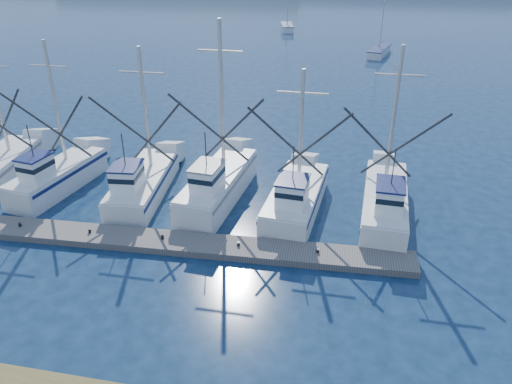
% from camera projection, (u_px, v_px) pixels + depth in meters
% --- Properties ---
extents(ground, '(500.00, 500.00, 0.00)m').
position_uv_depth(ground, '(252.00, 329.00, 20.44)').
color(ground, '#0B1E33').
rests_on(ground, ground).
extents(floating_dock, '(27.74, 2.93, 0.37)m').
position_uv_depth(floating_dock, '(145.00, 240.00, 26.02)').
color(floating_dock, '#635D58').
rests_on(floating_dock, ground).
extents(trawler_fleet, '(27.73, 8.61, 10.36)m').
position_uv_depth(trawler_fleet, '(179.00, 185.00, 29.95)').
color(trawler_fleet, silver).
rests_on(trawler_fleet, ground).
extents(sailboat_near, '(3.28, 6.96, 8.10)m').
position_uv_depth(sailboat_near, '(379.00, 51.00, 66.07)').
color(sailboat_near, silver).
rests_on(sailboat_near, ground).
extents(sailboat_far, '(2.96, 6.11, 8.10)m').
position_uv_depth(sailboat_far, '(287.00, 27.00, 82.93)').
color(sailboat_far, silver).
rests_on(sailboat_far, ground).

